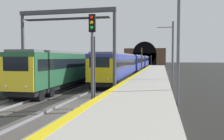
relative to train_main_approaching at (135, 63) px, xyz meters
name	(u,v)px	position (x,y,z in m)	size (l,w,h in m)	color
ground_plane	(70,108)	(-37.76, 0.00, -2.26)	(320.00, 320.00, 0.00)	black
platform_right	(137,103)	(-37.76, -4.45, -1.72)	(112.00, 4.38, 1.09)	#ADA89E
platform_right_edge_strip	(106,93)	(-37.76, -2.51, -1.17)	(112.00, 0.50, 0.01)	yellow
track_main_line	(70,108)	(-37.76, 0.00, -2.22)	(160.00, 2.92, 0.21)	#4C4742
track_adjacent_line	(11,105)	(-37.76, 4.43, -2.22)	(160.00, 3.15, 0.21)	#4C4742
train_main_approaching	(135,63)	(0.00, 0.00, 0.00)	(62.09, 3.13, 3.93)	navy
train_adjacent_platform	(96,64)	(-16.21, 4.43, 0.00)	(42.63, 3.38, 3.95)	#235638
railway_signal_near	(92,54)	(-38.66, -1.87, 1.28)	(0.39, 0.38, 5.91)	#4C4C54
railway_signal_mid	(142,58)	(-4.81, -1.87, 1.01)	(0.39, 0.38, 5.42)	#4C4C54
railway_signal_far	(151,60)	(37.37, -1.87, 0.34)	(0.39, 0.38, 4.37)	#38383D
overhead_signal_gantry	(66,31)	(-33.05, 2.21, 3.39)	(0.70, 8.83, 7.52)	#3F3F47
tunnel_portal	(145,56)	(58.93, 2.21, 1.73)	(2.27, 19.71, 11.05)	brown
catenary_mast_near	(172,55)	(-26.63, -7.02, 1.41)	(0.22, 1.78, 7.17)	#595B60
catenary_mast_far	(178,45)	(-35.19, -7.01, 2.00)	(0.22, 2.00, 8.31)	#595B60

